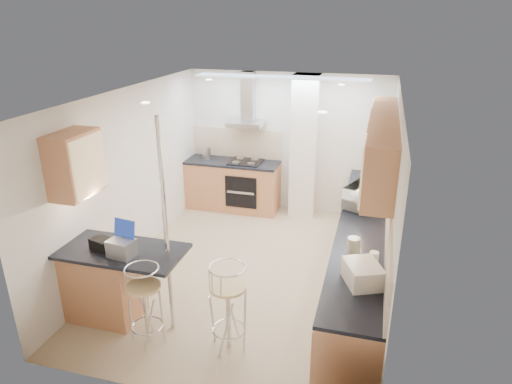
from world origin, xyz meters
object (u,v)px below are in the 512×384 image
(laptop, at_px, (122,248))
(bread_bin, at_px, (363,274))
(bar_stool_end, at_px, (228,307))
(microwave, at_px, (364,196))
(bar_stool_near, at_px, (145,306))

(laptop, distance_m, bread_bin, 2.58)
(laptop, bearing_deg, bar_stool_end, 7.67)
(microwave, bearing_deg, bar_stool_near, 160.20)
(microwave, height_order, laptop, microwave)
(bar_stool_end, xyz_separation_m, bread_bin, (1.35, 0.20, 0.52))
(microwave, height_order, bar_stool_end, microwave)
(laptop, relative_size, bar_stool_end, 0.28)
(microwave, xyz_separation_m, laptop, (-2.48, -2.15, -0.04))
(microwave, relative_size, laptop, 2.06)
(microwave, height_order, bar_stool_near, microwave)
(microwave, distance_m, bar_stool_near, 3.23)
(laptop, height_order, bar_stool_near, laptop)
(microwave, bearing_deg, bar_stool_end, 172.60)
(laptop, relative_size, bread_bin, 0.70)
(laptop, distance_m, bar_stool_end, 1.33)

